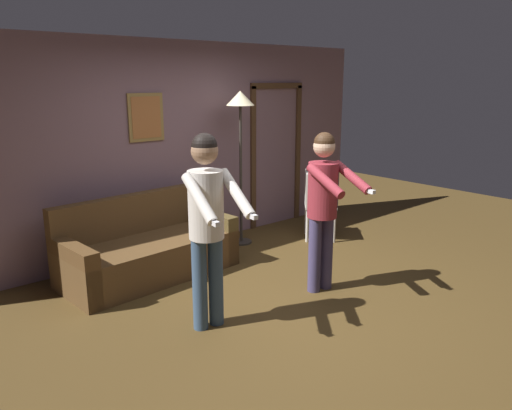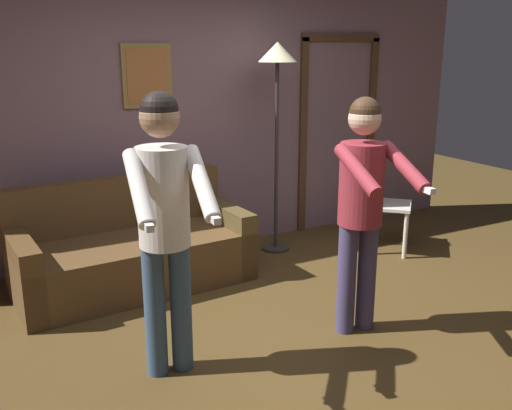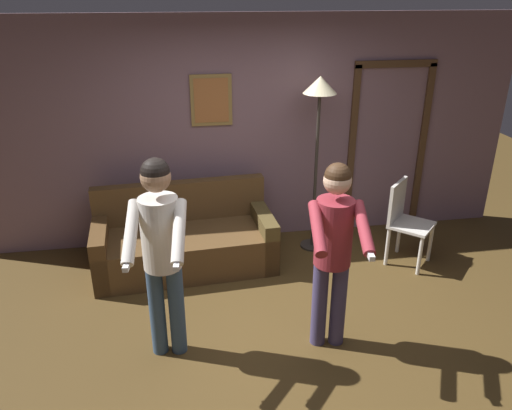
# 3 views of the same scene
# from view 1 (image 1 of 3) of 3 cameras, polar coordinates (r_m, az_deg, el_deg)

# --- Properties ---
(ground_plane) EXTENTS (12.00, 12.00, 0.00)m
(ground_plane) POSITION_cam_1_polar(r_m,az_deg,el_deg) (5.15, 3.55, -10.34)
(ground_plane) COLOR #4E391A
(back_wall_assembly) EXTENTS (6.40, 0.10, 2.60)m
(back_wall_assembly) POSITION_cam_1_polar(r_m,az_deg,el_deg) (6.38, -9.22, 6.53)
(back_wall_assembly) COLOR slate
(back_wall_assembly) RESTS_ON ground_plane
(couch) EXTENTS (1.95, 0.97, 0.87)m
(couch) POSITION_cam_1_polar(r_m,az_deg,el_deg) (5.69, -12.30, -5.18)
(couch) COLOR brown
(couch) RESTS_ON ground_plane
(torchiere_lamp) EXTENTS (0.36, 0.36, 1.99)m
(torchiere_lamp) POSITION_cam_1_polar(r_m,az_deg,el_deg) (6.39, -1.80, 10.21)
(torchiere_lamp) COLOR #332D28
(torchiere_lamp) RESTS_ON ground_plane
(person_standing_left) EXTENTS (0.49, 0.67, 1.72)m
(person_standing_left) POSITION_cam_1_polar(r_m,az_deg,el_deg) (4.20, -5.61, -1.03)
(person_standing_left) COLOR #39526E
(person_standing_left) RESTS_ON ground_plane
(person_standing_right) EXTENTS (0.49, 0.70, 1.64)m
(person_standing_right) POSITION_cam_1_polar(r_m,az_deg,el_deg) (5.01, 7.75, 0.79)
(person_standing_right) COLOR #443C64
(person_standing_right) RESTS_ON ground_plane
(dining_chair_distant) EXTENTS (0.59, 0.59, 0.93)m
(dining_chair_distant) POSITION_cam_1_polar(r_m,az_deg,el_deg) (6.82, 6.66, 0.48)
(dining_chair_distant) COLOR silver
(dining_chair_distant) RESTS_ON ground_plane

